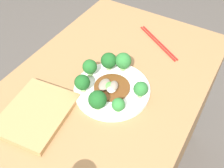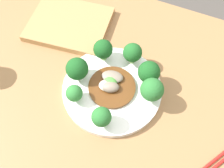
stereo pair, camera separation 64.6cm
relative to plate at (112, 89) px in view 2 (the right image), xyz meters
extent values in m
plane|color=#4C4742|center=(-0.02, -0.04, -0.76)|extent=(8.00, 8.00, 0.00)
cube|color=olive|center=(-0.02, -0.04, -0.38)|extent=(1.02, 0.65, 0.75)
cylinder|color=white|center=(0.00, 0.00, 0.00)|extent=(0.26, 0.26, 0.02)
cylinder|color=#70A356|center=(-0.01, 0.10, 0.02)|extent=(0.02, 0.02, 0.02)
sphere|color=#286B2D|center=(-0.01, 0.10, 0.04)|extent=(0.05, 0.05, 0.05)
cylinder|color=#7AAD5B|center=(0.07, 0.07, 0.01)|extent=(0.01, 0.01, 0.01)
sphere|color=#2D7533|center=(0.07, 0.07, 0.04)|extent=(0.04, 0.04, 0.04)
cylinder|color=#89B76B|center=(0.06, -0.08, 0.02)|extent=(0.02, 0.02, 0.02)
sphere|color=#19511E|center=(0.06, -0.08, 0.05)|extent=(0.05, 0.05, 0.05)
cylinder|color=#7AAD5B|center=(-0.08, -0.06, 0.02)|extent=(0.02, 0.02, 0.02)
sphere|color=#19511E|center=(-0.08, -0.06, 0.05)|extent=(0.06, 0.06, 0.06)
cylinder|color=#7AAD5B|center=(-0.10, -0.01, 0.02)|extent=(0.02, 0.02, 0.02)
sphere|color=#286B2D|center=(-0.10, -0.01, 0.05)|extent=(0.06, 0.06, 0.06)
cylinder|color=#70A356|center=(0.09, 0.00, 0.02)|extent=(0.02, 0.02, 0.02)
sphere|color=#19511E|center=(0.09, 0.00, 0.05)|extent=(0.06, 0.06, 0.06)
cylinder|color=#89B76B|center=(-0.01, -0.10, 0.02)|extent=(0.02, 0.02, 0.02)
sphere|color=#1E5B23|center=(-0.01, -0.10, 0.05)|extent=(0.05, 0.05, 0.05)
cylinder|color=#5B3314|center=(0.00, 0.00, 0.01)|extent=(0.12, 0.12, 0.01)
ellipsoid|color=#4C933D|center=(0.01, 0.00, 0.02)|extent=(0.05, 0.05, 0.02)
ellipsoid|color=gray|center=(0.00, 0.01, 0.02)|extent=(0.05, 0.05, 0.02)
ellipsoid|color=beige|center=(0.01, 0.00, 0.02)|extent=(0.06, 0.05, 0.02)
ellipsoid|color=gray|center=(0.01, -0.02, 0.02)|extent=(0.06, 0.05, 0.02)
cube|color=#AD7F4C|center=(0.21, -0.15, 0.00)|extent=(0.26, 0.22, 0.02)
camera|label=1|loc=(0.51, 0.31, 0.67)|focal=42.00mm
camera|label=2|loc=(-0.13, 0.30, 0.61)|focal=42.00mm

